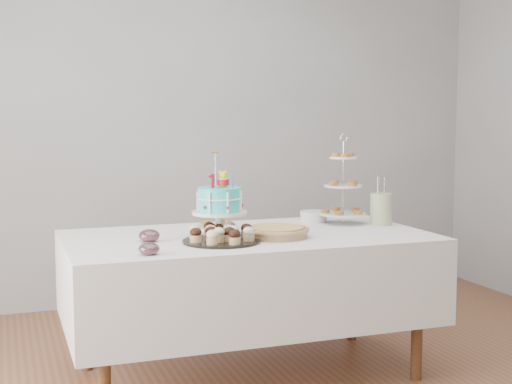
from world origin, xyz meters
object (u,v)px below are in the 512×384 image
object	(u,v)px
pie	(276,231)
plate_stack	(314,216)
utensil_pitcher	(381,208)
jam_bowl_b	(149,236)
cupcake_tray	(222,234)
tiered_stand	(343,186)
jam_bowl_a	(149,249)
pastry_plate	(216,225)
table	(248,276)
birthday_cake	(220,214)

from	to	relation	value
pie	plate_stack	size ratio (longest dim) A/B	2.15
utensil_pitcher	jam_bowl_b	bearing A→B (deg)	168.54
cupcake_tray	pie	world-z (taller)	cupcake_tray
plate_stack	jam_bowl_b	size ratio (longest dim) A/B	1.50
tiered_stand	plate_stack	size ratio (longest dim) A/B	3.28
jam_bowl_b	pie	bearing A→B (deg)	-7.78
tiered_stand	cupcake_tray	bearing A→B (deg)	-157.12
pie	jam_bowl_a	size ratio (longest dim) A/B	3.56
plate_stack	pastry_plate	bearing A→B (deg)	-174.55
table	tiered_stand	bearing A→B (deg)	15.50
table	cupcake_tray	distance (m)	0.38
plate_stack	jam_bowl_b	xyz separation A→B (m)	(-1.07, -0.36, -0.00)
jam_bowl_b	table	bearing A→B (deg)	4.03
pie	jam_bowl_a	world-z (taller)	jam_bowl_a
table	utensil_pitcher	size ratio (longest dim) A/B	6.86
birthday_cake	utensil_pitcher	xyz separation A→B (m)	(1.00, 0.09, -0.02)
table	plate_stack	bearing A→B (deg)	31.33
birthday_cake	plate_stack	bearing A→B (deg)	22.20
plate_stack	jam_bowl_a	world-z (taller)	plate_stack
tiered_stand	jam_bowl_b	world-z (taller)	tiered_stand
jam_bowl_a	tiered_stand	bearing A→B (deg)	24.00
cupcake_tray	tiered_stand	size ratio (longest dim) A/B	0.74
table	plate_stack	size ratio (longest dim) A/B	11.93
jam_bowl_a	cupcake_tray	bearing A→B (deg)	26.28
pie	utensil_pitcher	distance (m)	0.76
tiered_stand	utensil_pitcher	size ratio (longest dim) A/B	1.88
birthday_cake	cupcake_tray	bearing A→B (deg)	-107.68
birthday_cake	utensil_pitcher	size ratio (longest dim) A/B	1.58
plate_stack	jam_bowl_a	xyz separation A→B (m)	(-1.14, -0.70, -0.00)
birthday_cake	pastry_plate	size ratio (longest dim) A/B	1.78
cupcake_tray	plate_stack	distance (m)	0.89
plate_stack	cupcake_tray	bearing A→B (deg)	-145.54
cupcake_tray	pastry_plate	world-z (taller)	cupcake_tray
plate_stack	utensil_pitcher	xyz separation A→B (m)	(0.31, -0.25, 0.07)
pie	plate_stack	distance (m)	0.61
pie	utensil_pitcher	size ratio (longest dim) A/B	1.24
tiered_stand	jam_bowl_b	xyz separation A→B (m)	(-1.19, -0.22, -0.19)
plate_stack	utensil_pitcher	size ratio (longest dim) A/B	0.57
cupcake_tray	jam_bowl_b	distance (m)	0.37
cupcake_tray	utensil_pitcher	size ratio (longest dim) A/B	1.40
jam_bowl_a	utensil_pitcher	xyz separation A→B (m)	(1.45, 0.45, 0.07)
table	jam_bowl_b	distance (m)	0.60
pie	pastry_plate	world-z (taller)	pie
pie	pastry_plate	distance (m)	0.44
table	cupcake_tray	bearing A→B (deg)	-138.40
pie	utensil_pitcher	xyz separation A→B (m)	(0.73, 0.19, 0.07)
table	birthday_cake	bearing A→B (deg)	-172.69
table	birthday_cake	distance (m)	0.39
tiered_stand	plate_stack	distance (m)	0.27
tiered_stand	pastry_plate	xyz separation A→B (m)	(-0.75, 0.08, -0.20)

